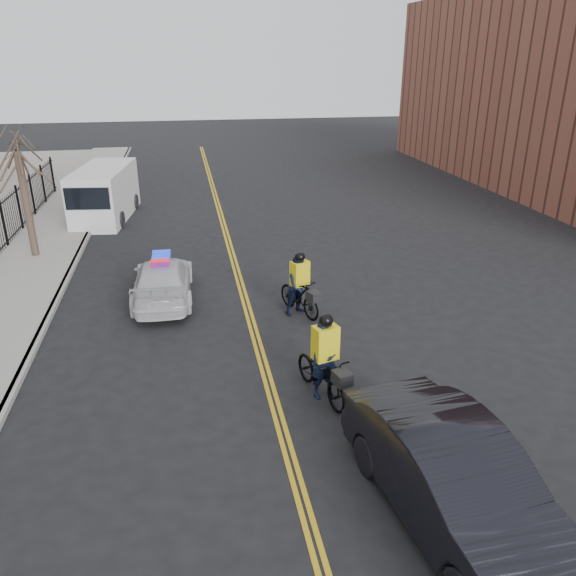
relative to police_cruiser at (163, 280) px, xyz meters
The scene contains 11 objects.
ground 5.71m from the police_cruiser, 62.89° to the right, with size 120.00×120.00×0.00m, color black.
center_line_left 3.93m from the police_cruiser, 49.74° to the left, with size 0.10×60.00×0.01m, color gold.
center_line_right 4.03m from the police_cruiser, 47.98° to the left, with size 0.10×60.00×0.01m, color gold.
sidewalk 5.77m from the police_cruiser, 149.00° to the left, with size 3.00×60.00×0.15m, color gray.
curb 4.56m from the police_cruiser, 139.15° to the left, with size 0.20×60.00×0.15m, color gray.
street_tree 7.61m from the police_cruiser, 135.36° to the left, with size 3.20×3.20×4.80m.
police_cruiser is the anchor object (origin of this frame).
dark_sedan 11.74m from the police_cruiser, 65.02° to the right, with size 1.84×5.29×1.74m, color black.
cargo_van 10.88m from the police_cruiser, 105.62° to the left, with size 2.83×6.04×2.44m.
cyclist_near 7.47m from the police_cruiser, 59.58° to the right, with size 1.32×2.27×2.10m.
cyclist_far 4.55m from the police_cruiser, 24.91° to the right, with size 1.31×2.03×2.00m.
Camera 1 is at (-1.69, -12.25, 7.39)m, focal length 35.00 mm.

